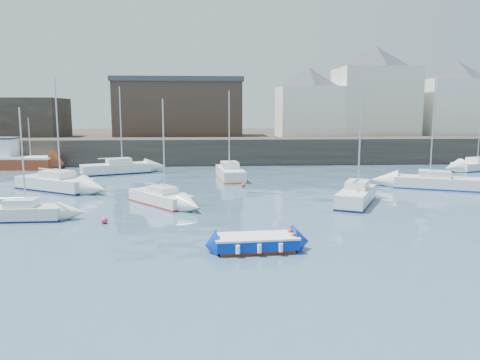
{
  "coord_description": "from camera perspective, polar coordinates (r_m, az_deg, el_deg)",
  "views": [
    {
      "loc": [
        -2.1,
        -20.18,
        6.39
      ],
      "look_at": [
        0.0,
        12.0,
        1.5
      ],
      "focal_mm": 35.0,
      "sensor_mm": 36.0,
      "label": 1
    }
  ],
  "objects": [
    {
      "name": "land_strip",
      "position": [
        73.38,
        -2.09,
        4.72
      ],
      "size": [
        90.0,
        32.0,
        2.8
      ],
      "primitive_type": "cube",
      "color": "#28231E",
      "rests_on": "ground"
    },
    {
      "name": "quay_wall",
      "position": [
        55.44,
        -1.55,
        3.56
      ],
      "size": [
        90.0,
        5.0,
        3.0
      ],
      "primitive_type": "cube",
      "color": "#28231E",
      "rests_on": "ground"
    },
    {
      "name": "bldg_west",
      "position": [
        67.37,
        -26.54,
        6.79
      ],
      "size": [
        14.0,
        8.0,
        5.0
      ],
      "color": "#353028",
      "rests_on": "land_strip"
    },
    {
      "name": "bldg_east_b",
      "position": [
        70.02,
        24.81,
        9.05
      ],
      "size": [
        11.88,
        11.88,
        9.95
      ],
      "color": "white",
      "rests_on": "land_strip"
    },
    {
      "name": "water",
      "position": [
        21.27,
        2.13,
        -8.86
      ],
      "size": [
        220.0,
        220.0,
        0.0
      ],
      "primitive_type": "plane",
      "color": "#2D4760",
      "rests_on": "ground"
    },
    {
      "name": "fishing_boat",
      "position": [
        56.1,
        -25.82,
        2.31
      ],
      "size": [
        8.57,
        3.91,
        5.5
      ],
      "color": "maroon",
      "rests_on": "ground"
    },
    {
      "name": "sailboat_c",
      "position": [
        32.72,
        13.99,
        -1.87
      ],
      "size": [
        4.27,
        5.91,
        7.52
      ],
      "color": "silver",
      "rests_on": "ground"
    },
    {
      "name": "bldg_east_d",
      "position": [
        63.07,
        8.37,
        9.42
      ],
      "size": [
        11.14,
        11.14,
        8.95
      ],
      "color": "white",
      "rests_on": "land_strip"
    },
    {
      "name": "sailboat_a",
      "position": [
        30.08,
        -25.43,
        -3.6
      ],
      "size": [
        5.03,
        1.69,
        6.51
      ],
      "color": "silver",
      "rests_on": "ground"
    },
    {
      "name": "buoy_mid",
      "position": [
        32.92,
        13.72,
        -2.82
      ],
      "size": [
        0.46,
        0.46,
        0.46
      ],
      "primitive_type": "sphere",
      "color": "#E5255A",
      "rests_on": "ground"
    },
    {
      "name": "blue_dinghy",
      "position": [
        21.45,
        1.95,
        -7.59
      ],
      "size": [
        3.89,
        2.12,
        0.72
      ],
      "color": "maroon",
      "rests_on": "ground"
    },
    {
      "name": "sailboat_b",
      "position": [
        32.17,
        -9.64,
        -2.12
      ],
      "size": [
        4.82,
        5.37,
        7.07
      ],
      "color": "silver",
      "rests_on": "ground"
    },
    {
      "name": "warehouse",
      "position": [
        63.3,
        -7.35,
        8.76
      ],
      "size": [
        16.4,
        10.4,
        7.6
      ],
      "color": "#3D2D26",
      "rests_on": "land_strip"
    },
    {
      "name": "sailboat_d",
      "position": [
        41.19,
        22.98,
        -0.24
      ],
      "size": [
        7.21,
        4.78,
        8.8
      ],
      "color": "silver",
      "rests_on": "ground"
    },
    {
      "name": "sailboat_h",
      "position": [
        48.39,
        -14.86,
        1.41
      ],
      "size": [
        6.98,
        4.63,
        8.6
      ],
      "color": "silver",
      "rests_on": "ground"
    },
    {
      "name": "buoy_near",
      "position": [
        27.6,
        -16.19,
        -5.12
      ],
      "size": [
        0.39,
        0.39,
        0.39
      ],
      "primitive_type": "sphere",
      "color": "#E5255A",
      "rests_on": "ground"
    },
    {
      "name": "bldg_east_a",
      "position": [
        66.04,
        16.09,
        10.39
      ],
      "size": [
        13.36,
        13.36,
        11.8
      ],
      "color": "beige",
      "rests_on": "land_strip"
    },
    {
      "name": "buoy_far",
      "position": [
        38.78,
        0.42,
        -0.86
      ],
      "size": [
        0.35,
        0.35,
        0.35
      ],
      "primitive_type": "sphere",
      "color": "#E5255A",
      "rests_on": "ground"
    },
    {
      "name": "sailboat_f",
      "position": [
        43.27,
        -1.2,
        0.89
      ],
      "size": [
        2.63,
        6.38,
        8.07
      ],
      "color": "silver",
      "rests_on": "ground"
    },
    {
      "name": "sailboat_e",
      "position": [
        39.99,
        -21.61,
        -0.35
      ],
      "size": [
        7.0,
        5.53,
        8.86
      ],
      "color": "silver",
      "rests_on": "ground"
    }
  ]
}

